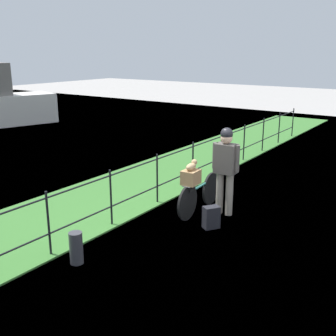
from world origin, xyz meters
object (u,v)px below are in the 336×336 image
bicycle_main (199,195)px  cyclist_person (226,164)px  backpack_on_paving (211,217)px  terrier_dog (192,166)px  wooden_crate (191,177)px  mooring_bollard (76,248)px

bicycle_main → cyclist_person: cyclist_person is taller
backpack_on_paving → terrier_dog: bearing=-77.8°
bicycle_main → wooden_crate: wooden_crate is taller
bicycle_main → cyclist_person: size_ratio=0.97×
wooden_crate → backpack_on_paving: (-0.19, -0.55, -0.60)m
mooring_bollard → wooden_crate: bearing=-10.8°
terrier_dog → backpack_on_paving: 1.00m
wooden_crate → cyclist_person: 0.71m
terrier_dog → wooden_crate: bearing=-177.4°
cyclist_person → backpack_on_paving: size_ratio=4.21×
backpack_on_paving → bicycle_main: bearing=-100.3°
bicycle_main → terrier_dog: terrier_dog is taller
wooden_crate → mooring_bollard: wooden_crate is taller
wooden_crate → terrier_dog: (0.02, 0.00, 0.21)m
terrier_dog → cyclist_person: cyclist_person is taller
bicycle_main → terrier_dog: (-0.32, -0.01, 0.66)m
terrier_dog → mooring_bollard: (-2.46, 0.46, -0.76)m
wooden_crate → backpack_on_paving: size_ratio=0.84×
bicycle_main → terrier_dog: 0.73m
terrier_dog → backpack_on_paving: bearing=-111.0°
bicycle_main → backpack_on_paving: 0.79m
wooden_crate → terrier_dog: 0.21m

